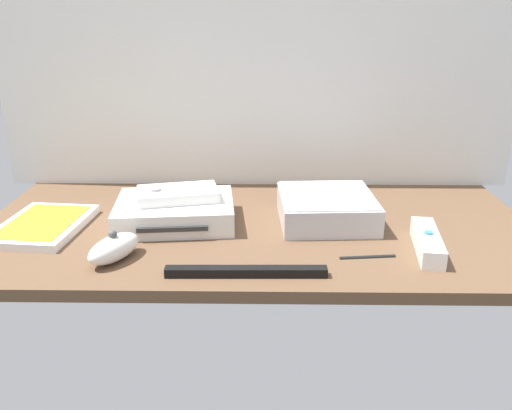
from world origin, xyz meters
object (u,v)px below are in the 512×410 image
object	(u,v)px
remote_nunchuk	(114,248)
sensor_bar	(246,272)
game_console	(175,212)
game_case	(43,225)
mini_computer	(327,208)
stylus_pen	(368,256)
remote_wand	(427,242)
remote_classic_pad	(178,194)

from	to	relation	value
remote_nunchuk	sensor_bar	distance (cm)	21.46
game_console	game_case	world-z (taller)	game_console
game_console	sensor_bar	world-z (taller)	game_console
game_case	mini_computer	bearing A→B (deg)	10.35
stylus_pen	sensor_bar	bearing A→B (deg)	-161.47
sensor_bar	mini_computer	bearing A→B (deg)	55.84
remote_wand	sensor_bar	xyz separation A→B (cm)	(-29.21, -9.18, -0.81)
remote_wand	sensor_bar	world-z (taller)	remote_wand
remote_wand	stylus_pen	world-z (taller)	remote_wand
remote_nunchuk	stylus_pen	xyz separation A→B (cm)	(39.94, 1.40, -1.69)
game_case	remote_nunchuk	distance (cm)	20.12
remote_wand	remote_classic_pad	size ratio (longest dim) A/B	0.96
remote_wand	mini_computer	bearing A→B (deg)	148.10
stylus_pen	game_case	bearing A→B (deg)	169.20
remote_wand	remote_nunchuk	distance (cm)	50.22
remote_wand	stylus_pen	distance (cm)	10.54
remote_nunchuk	sensor_bar	world-z (taller)	remote_nunchuk
stylus_pen	game_console	bearing A→B (deg)	156.91
game_console	remote_wand	xyz separation A→B (cm)	(42.85, -11.18, -0.69)
mini_computer	remote_classic_pad	bearing A→B (deg)	-178.88
mini_computer	game_case	bearing A→B (deg)	-174.98
mini_computer	remote_classic_pad	size ratio (longest dim) A/B	1.13
game_console	remote_nunchuk	world-z (taller)	remote_nunchuk
remote_nunchuk	mini_computer	bearing A→B (deg)	55.54
game_console	sensor_bar	distance (cm)	24.55
game_console	mini_computer	world-z (taller)	mini_computer
remote_nunchuk	stylus_pen	size ratio (longest dim) A/B	1.21
remote_classic_pad	stylus_pen	bearing A→B (deg)	-37.39
remote_classic_pad	game_case	bearing A→B (deg)	176.46
stylus_pen	mini_computer	bearing A→B (deg)	108.11
game_case	remote_classic_pad	size ratio (longest dim) A/B	1.28
game_console	sensor_bar	xyz separation A→B (cm)	(13.63, -20.36, -1.50)
remote_classic_pad	sensor_bar	xyz separation A→B (cm)	(13.12, -21.03, -4.71)
game_case	remote_wand	size ratio (longest dim) A/B	1.33
remote_wand	game_console	bearing A→B (deg)	172.89
game_case	sensor_bar	world-z (taller)	game_case
game_console	remote_nunchuk	xyz separation A→B (cm)	(-7.20, -15.36, -0.16)
remote_nunchuk	remote_classic_pad	distance (cm)	18.10
sensor_bar	stylus_pen	xyz separation A→B (cm)	(19.11, 6.41, -0.35)
remote_wand	remote_classic_pad	distance (cm)	44.13
game_console	sensor_bar	size ratio (longest dim) A/B	0.94
remote_wand	game_case	bearing A→B (deg)	-179.30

